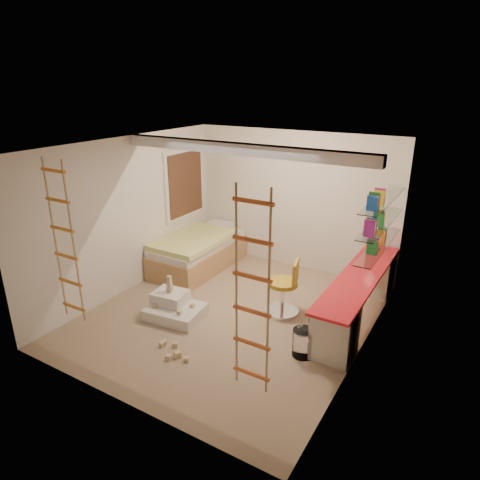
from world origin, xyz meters
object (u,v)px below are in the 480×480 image
Objects in this scene: swivel_chair at (284,294)px; play_platform at (174,308)px; desk at (358,296)px; bed at (199,252)px.

swivel_chair is 1.71m from play_platform.
bed is at bearing 173.51° from desk.
swivel_chair is at bearing -19.05° from bed.
desk is at bearing -6.49° from bed.
desk is 2.80m from play_platform.
bed is 2.24× the size of swivel_chair.
desk is 3.14× the size of play_platform.
bed is 2.29m from swivel_chair.
swivel_chair reaches higher than bed.
swivel_chair is (2.17, -0.75, -0.00)m from bed.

